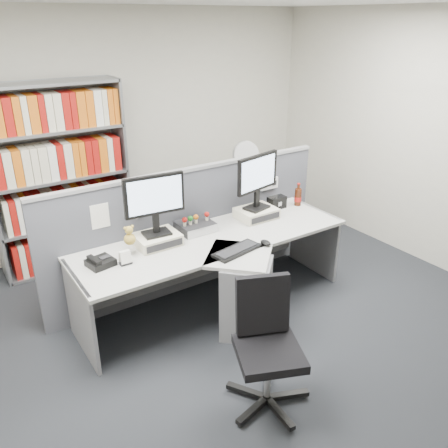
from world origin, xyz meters
TOP-DOWN VIEW (x-y plane):
  - ground at (0.00, 0.00)m, footprint 5.50×5.50m
  - room_shell at (0.00, 0.00)m, footprint 5.04×5.54m
  - partition at (0.00, 1.25)m, footprint 3.00×0.08m
  - desk at (0.00, 0.60)m, footprint 2.60×1.20m
  - monitor_riser_left at (-0.49, 0.98)m, footprint 0.38×0.31m
  - monitor_riser_right at (0.61, 0.98)m, footprint 0.38×0.31m
  - monitor_left at (-0.49, 0.98)m, footprint 0.53×0.19m
  - monitor_right at (0.61, 0.98)m, footprint 0.53×0.22m
  - desktop_pc at (-0.06, 1.05)m, footprint 0.32×0.29m
  - figurines at (-0.08, 1.03)m, footprint 0.29×0.05m
  - keyboard at (0.01, 0.47)m, footprint 0.47×0.25m
  - mouse at (0.30, 0.44)m, footprint 0.07×0.12m
  - desk_phone at (-1.05, 0.88)m, footprint 0.23×0.22m
  - desk_calendar at (-0.87, 0.80)m, footprint 0.10×0.07m
  - plush_toy at (-0.77, 0.92)m, footprint 0.10×0.10m
  - speaker at (0.94, 1.07)m, footprint 0.19×0.11m
  - cola_bottle at (1.18, 1.01)m, footprint 0.08×0.08m
  - shelving_unit at (-0.90, 2.44)m, footprint 1.41×0.40m
  - filing_cabinet at (1.20, 1.99)m, footprint 0.45×0.61m
  - desk_fan at (1.20, 1.99)m, footprint 0.30×0.19m
  - office_chair at (-0.34, -0.40)m, footprint 0.61×0.62m

SIDE VIEW (x-z plane):
  - ground at x=0.00m, z-range 0.00..0.00m
  - filing_cabinet at x=1.20m, z-range 0.00..0.70m
  - desk at x=0.00m, z-range 0.10..0.82m
  - office_chair at x=-0.34m, z-range 0.03..0.96m
  - partition at x=0.00m, z-range 0.01..1.29m
  - keyboard at x=0.01m, z-range 0.72..0.75m
  - mouse at x=0.30m, z-range 0.72..0.76m
  - desk_phone at x=-1.05m, z-range 0.71..0.80m
  - desktop_pc at x=-0.06m, z-range 0.72..0.81m
  - monitor_riser_left at x=-0.49m, z-range 0.72..0.82m
  - monitor_riser_right at x=0.61m, z-range 0.72..0.82m
  - desk_calendar at x=-0.87m, z-range 0.71..0.83m
  - speaker at x=0.94m, z-range 0.72..0.85m
  - cola_bottle at x=1.18m, z-range 0.69..0.94m
  - figurines at x=-0.08m, z-range 0.81..0.90m
  - plush_toy at x=-0.77m, z-range 0.81..0.98m
  - shelving_unit at x=-0.90m, z-range -0.02..1.98m
  - desk_fan at x=1.20m, z-range 0.77..1.28m
  - monitor_left at x=-0.49m, z-range 0.87..1.42m
  - monitor_right at x=0.61m, z-range 0.87..1.42m
  - room_shell at x=0.00m, z-range 0.43..3.15m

